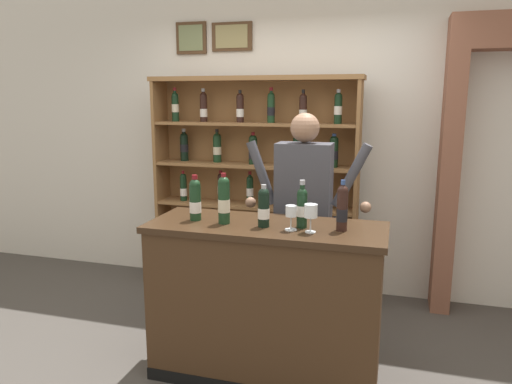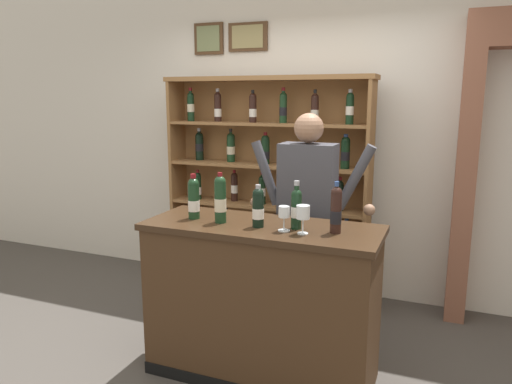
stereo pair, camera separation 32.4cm
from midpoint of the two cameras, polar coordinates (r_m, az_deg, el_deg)
The scene contains 12 objects.
ground_plane at distance 3.47m, azimuth 0.92°, elevation -20.36°, with size 14.00×14.00×0.02m, color #47423D.
back_wall at distance 4.54m, azimuth 8.64°, elevation 8.94°, with size 12.00×0.19×3.27m.
wine_shelf at distance 4.35m, azimuth 3.48°, elevation 1.03°, with size 1.88×0.31×1.98m.
tasting_counter at distance 3.18m, azimuth 3.64°, elevation -12.86°, with size 1.49×0.58×1.02m.
shopkeeper at distance 3.51m, azimuth 8.74°, elevation -1.35°, with size 0.93×0.22×1.70m.
tasting_bottle_rosso at distance 3.13m, azimuth -4.46°, elevation -0.74°, with size 0.08×0.08×0.30m.
tasting_bottle_riserva at distance 3.02m, azimuth -1.19°, elevation -0.85°, with size 0.08×0.08×0.32m.
tasting_bottle_prosecco at distance 2.93m, azimuth 3.43°, elevation -1.84°, with size 0.07×0.07×0.26m.
tasting_bottle_grappa at distance 2.91m, azimuth 7.99°, elevation -1.84°, with size 0.07×0.07×0.29m.
tasting_bottle_vin_santo at distance 2.86m, azimuth 12.68°, elevation -2.11°, with size 0.07×0.07×0.31m.
wine_glass_right at distance 2.81m, azimuth 8.90°, elevation -2.59°, with size 0.08×0.08×0.17m.
wine_glass_center at distance 2.85m, azimuth 6.60°, elevation -2.62°, with size 0.07×0.07×0.15m.
Camera 2 is at (1.22, -2.70, 1.81)m, focal length 33.82 mm.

